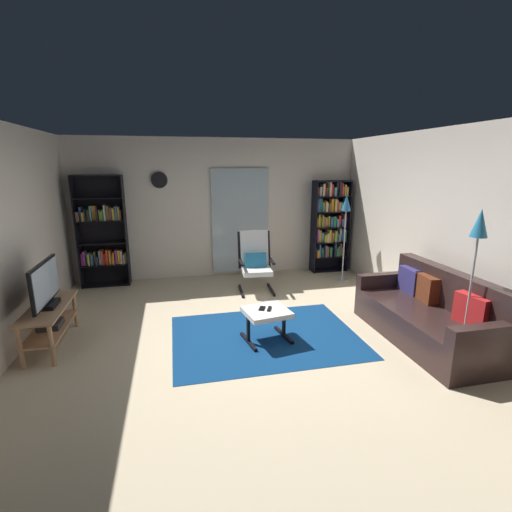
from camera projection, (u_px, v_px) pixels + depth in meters
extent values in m
plane|color=beige|center=(250.00, 340.00, 4.58)|extent=(7.02, 7.02, 0.00)
cube|color=silver|center=(218.00, 209.00, 7.01)|extent=(5.60, 0.06, 2.60)
cube|color=silver|center=(450.00, 229.00, 4.84)|extent=(0.06, 6.00, 2.60)
cube|color=silver|center=(240.00, 221.00, 7.09)|extent=(1.10, 0.01, 2.00)
cube|color=navy|center=(265.00, 336.00, 4.67)|extent=(2.31, 1.73, 0.01)
cube|color=tan|center=(48.00, 307.00, 4.33)|extent=(0.40, 1.13, 0.02)
cube|color=tan|center=(51.00, 328.00, 4.39)|extent=(0.36, 1.07, 0.02)
cylinder|color=tan|center=(52.00, 346.00, 3.93)|extent=(0.05, 0.05, 0.48)
cylinder|color=tan|center=(75.00, 310.00, 4.91)|extent=(0.05, 0.05, 0.48)
cylinder|color=tan|center=(20.00, 349.00, 3.87)|extent=(0.05, 0.05, 0.48)
cylinder|color=tan|center=(50.00, 312.00, 4.84)|extent=(0.05, 0.05, 0.48)
cube|color=#28282D|center=(51.00, 324.00, 4.38)|extent=(0.24, 0.28, 0.07)
cube|color=black|center=(48.00, 305.00, 4.32)|extent=(0.20, 0.32, 0.05)
cube|color=black|center=(45.00, 283.00, 4.25)|extent=(0.04, 0.89, 0.49)
cube|color=silver|center=(47.00, 283.00, 4.26)|extent=(0.01, 0.83, 0.44)
cube|color=black|center=(77.00, 233.00, 6.33)|extent=(0.02, 0.30, 1.95)
cube|color=black|center=(126.00, 231.00, 6.50)|extent=(0.02, 0.30, 1.95)
cube|color=black|center=(103.00, 230.00, 6.55)|extent=(0.82, 0.02, 1.95)
cube|color=black|center=(107.00, 284.00, 6.65)|extent=(0.79, 0.28, 0.02)
cube|color=black|center=(105.00, 264.00, 6.56)|extent=(0.79, 0.28, 0.02)
cube|color=black|center=(103.00, 243.00, 6.46)|extent=(0.79, 0.28, 0.02)
cube|color=black|center=(101.00, 221.00, 6.37)|extent=(0.79, 0.28, 0.02)
cube|color=black|center=(99.00, 198.00, 6.28)|extent=(0.79, 0.28, 0.02)
cube|color=black|center=(96.00, 176.00, 6.18)|extent=(0.79, 0.28, 0.02)
cube|color=#9E3498|center=(83.00, 259.00, 6.47)|extent=(0.03, 0.16, 0.21)
cube|color=#92428B|center=(85.00, 258.00, 6.47)|extent=(0.04, 0.18, 0.25)
cube|color=teal|center=(87.00, 259.00, 6.49)|extent=(0.02, 0.10, 0.21)
cube|color=gold|center=(90.00, 259.00, 6.49)|extent=(0.03, 0.22, 0.20)
cube|color=#2E67A0|center=(93.00, 259.00, 6.49)|extent=(0.04, 0.15, 0.19)
cube|color=brown|center=(95.00, 258.00, 6.51)|extent=(0.03, 0.14, 0.23)
cube|color=#2B2735|center=(98.00, 260.00, 6.52)|extent=(0.04, 0.22, 0.16)
cube|color=#549EA2|center=(101.00, 257.00, 6.52)|extent=(0.03, 0.17, 0.25)
cube|color=red|center=(103.00, 257.00, 6.51)|extent=(0.04, 0.16, 0.26)
cube|color=red|center=(106.00, 258.00, 6.55)|extent=(0.03, 0.19, 0.20)
cube|color=red|center=(108.00, 257.00, 6.54)|extent=(0.03, 0.22, 0.26)
cube|color=orange|center=(110.00, 257.00, 6.53)|extent=(0.03, 0.15, 0.25)
cube|color=beige|center=(113.00, 258.00, 6.58)|extent=(0.02, 0.20, 0.17)
cube|color=orange|center=(114.00, 257.00, 6.56)|extent=(0.02, 0.21, 0.22)
cube|color=#9B3390|center=(117.00, 257.00, 6.55)|extent=(0.04, 0.12, 0.25)
cube|color=gold|center=(119.00, 257.00, 6.58)|extent=(0.04, 0.15, 0.24)
cube|color=beige|center=(122.00, 256.00, 6.59)|extent=(0.03, 0.22, 0.24)
cube|color=beige|center=(124.00, 258.00, 6.60)|extent=(0.03, 0.19, 0.18)
cube|color=olive|center=(126.00, 257.00, 6.60)|extent=(0.03, 0.14, 0.20)
cube|color=brown|center=(78.00, 216.00, 6.26)|extent=(0.04, 0.18, 0.16)
cube|color=#345CB7|center=(81.00, 214.00, 6.29)|extent=(0.04, 0.14, 0.24)
cube|color=gold|center=(84.00, 217.00, 6.28)|extent=(0.04, 0.19, 0.15)
cube|color=black|center=(86.00, 215.00, 6.28)|extent=(0.02, 0.22, 0.21)
cube|color=#2F2620|center=(89.00, 215.00, 6.31)|extent=(0.04, 0.19, 0.19)
cube|color=#529DA2|center=(91.00, 213.00, 6.32)|extent=(0.03, 0.17, 0.25)
cube|color=gold|center=(93.00, 213.00, 6.33)|extent=(0.03, 0.12, 0.25)
cube|color=orange|center=(95.00, 213.00, 6.33)|extent=(0.03, 0.12, 0.25)
cube|color=#292034|center=(98.00, 214.00, 6.34)|extent=(0.03, 0.24, 0.21)
cube|color=#A39B2A|center=(100.00, 215.00, 6.36)|extent=(0.03, 0.16, 0.18)
cube|color=olive|center=(102.00, 216.00, 6.34)|extent=(0.02, 0.15, 0.16)
cube|color=#308547|center=(103.00, 215.00, 6.37)|extent=(0.02, 0.24, 0.19)
cube|color=#BEB7A3|center=(105.00, 213.00, 6.34)|extent=(0.03, 0.17, 0.27)
cube|color=brown|center=(108.00, 213.00, 6.38)|extent=(0.04, 0.21, 0.25)
cube|color=brown|center=(111.00, 214.00, 6.40)|extent=(0.04, 0.18, 0.22)
cube|color=yellow|center=(114.00, 214.00, 6.41)|extent=(0.04, 0.20, 0.20)
cube|color=#3C60A3|center=(117.00, 213.00, 6.41)|extent=(0.03, 0.23, 0.24)
cube|color=gold|center=(119.00, 213.00, 6.40)|extent=(0.03, 0.12, 0.23)
cube|color=brown|center=(121.00, 215.00, 6.41)|extent=(0.03, 0.14, 0.18)
cube|color=black|center=(314.00, 227.00, 7.27)|extent=(0.02, 0.30, 1.82)
cube|color=black|center=(346.00, 226.00, 7.42)|extent=(0.02, 0.30, 1.82)
cube|color=black|center=(327.00, 226.00, 7.48)|extent=(0.72, 0.02, 1.82)
cube|color=black|center=(328.00, 270.00, 7.56)|extent=(0.68, 0.28, 0.02)
cube|color=black|center=(329.00, 256.00, 7.49)|extent=(0.68, 0.28, 0.02)
cube|color=black|center=(329.00, 242.00, 7.42)|extent=(0.68, 0.28, 0.02)
cube|color=black|center=(330.00, 227.00, 7.34)|extent=(0.68, 0.28, 0.02)
cube|color=black|center=(331.00, 212.00, 7.27)|extent=(0.68, 0.28, 0.02)
cube|color=black|center=(332.00, 196.00, 7.20)|extent=(0.68, 0.28, 0.02)
cube|color=black|center=(332.00, 181.00, 7.13)|extent=(0.68, 0.28, 0.02)
cube|color=#355CA2|center=(315.00, 252.00, 7.38)|extent=(0.03, 0.13, 0.19)
cube|color=orange|center=(316.00, 253.00, 7.40)|extent=(0.04, 0.23, 0.15)
cube|color=#3F66B4|center=(318.00, 250.00, 7.39)|extent=(0.02, 0.22, 0.27)
cube|color=#3067AD|center=(319.00, 252.00, 7.42)|extent=(0.03, 0.14, 0.17)
cube|color=#388E47|center=(321.00, 252.00, 7.42)|extent=(0.03, 0.18, 0.18)
cube|color=#2D201E|center=(323.00, 251.00, 7.41)|extent=(0.02, 0.22, 0.24)
cube|color=#3E65B4|center=(324.00, 251.00, 7.43)|extent=(0.03, 0.21, 0.23)
cube|color=#BF3D38|center=(326.00, 251.00, 7.45)|extent=(0.03, 0.21, 0.22)
cube|color=orange|center=(327.00, 252.00, 7.47)|extent=(0.02, 0.15, 0.17)
cube|color=#2F8946|center=(329.00, 251.00, 7.45)|extent=(0.03, 0.20, 0.20)
cube|color=#3E7853|center=(330.00, 252.00, 7.48)|extent=(0.04, 0.12, 0.17)
cube|color=#1E242E|center=(333.00, 251.00, 7.47)|extent=(0.02, 0.22, 0.19)
cube|color=#3859B5|center=(335.00, 250.00, 7.47)|extent=(0.03, 0.14, 0.26)
cube|color=#39903E|center=(336.00, 252.00, 7.49)|extent=(0.03, 0.17, 0.16)
cube|color=#3C8253|center=(337.00, 250.00, 7.52)|extent=(0.03, 0.23, 0.20)
cube|color=brown|center=(339.00, 249.00, 7.52)|extent=(0.04, 0.17, 0.25)
cube|color=olive|center=(341.00, 251.00, 7.53)|extent=(0.03, 0.11, 0.17)
cube|color=#963291|center=(315.00, 236.00, 7.33)|extent=(0.03, 0.11, 0.25)
cube|color=#A04587|center=(317.00, 235.00, 7.31)|extent=(0.03, 0.16, 0.27)
cube|color=orange|center=(319.00, 236.00, 7.33)|extent=(0.04, 0.14, 0.24)
cube|color=teal|center=(322.00, 237.00, 7.36)|extent=(0.04, 0.12, 0.19)
cube|color=gold|center=(324.00, 238.00, 7.38)|extent=(0.04, 0.23, 0.15)
cube|color=beige|center=(326.00, 237.00, 7.36)|extent=(0.04, 0.23, 0.19)
cube|color=gold|center=(328.00, 235.00, 7.38)|extent=(0.04, 0.22, 0.25)
cube|color=brown|center=(331.00, 237.00, 7.38)|extent=(0.03, 0.22, 0.19)
cube|color=gold|center=(332.00, 237.00, 7.39)|extent=(0.02, 0.14, 0.17)
cube|color=#97943F|center=(334.00, 236.00, 7.41)|extent=(0.04, 0.23, 0.22)
cube|color=#437C4C|center=(335.00, 236.00, 7.44)|extent=(0.04, 0.19, 0.19)
cube|color=teal|center=(337.00, 237.00, 7.45)|extent=(0.04, 0.24, 0.15)
cube|color=#BAB2AA|center=(340.00, 235.00, 7.44)|extent=(0.04, 0.12, 0.26)
cube|color=#3157AC|center=(341.00, 235.00, 7.45)|extent=(0.03, 0.16, 0.25)
cube|color=#2C7A46|center=(343.00, 235.00, 7.44)|extent=(0.03, 0.21, 0.23)
cube|color=brown|center=(316.00, 223.00, 7.27)|extent=(0.04, 0.16, 0.17)
cube|color=gold|center=(318.00, 220.00, 7.27)|extent=(0.03, 0.16, 0.25)
cube|color=gold|center=(320.00, 222.00, 7.28)|extent=(0.02, 0.11, 0.19)
cube|color=olive|center=(322.00, 221.00, 7.26)|extent=(0.03, 0.13, 0.24)
cube|color=brown|center=(324.00, 222.00, 7.28)|extent=(0.04, 0.16, 0.20)
cube|color=orange|center=(326.00, 222.00, 7.32)|extent=(0.04, 0.14, 0.18)
cube|color=gold|center=(328.00, 221.00, 7.30)|extent=(0.02, 0.12, 0.22)
cube|color=#3868AD|center=(330.00, 222.00, 7.32)|extent=(0.04, 0.20, 0.19)
cube|color=#2E7D45|center=(333.00, 221.00, 7.32)|extent=(0.04, 0.19, 0.21)
cube|color=teal|center=(336.00, 222.00, 7.33)|extent=(0.04, 0.23, 0.16)
cube|color=red|center=(337.00, 221.00, 7.36)|extent=(0.02, 0.24, 0.22)
cube|color=#C83336|center=(339.00, 221.00, 7.34)|extent=(0.03, 0.12, 0.21)
cube|color=#3D5CB0|center=(341.00, 222.00, 7.38)|extent=(0.04, 0.22, 0.15)
cube|color=orange|center=(343.00, 220.00, 7.37)|extent=(0.02, 0.20, 0.24)
cube|color=#8A3D8B|center=(345.00, 221.00, 7.39)|extent=(0.03, 0.13, 0.18)
cube|color=brown|center=(316.00, 206.00, 7.16)|extent=(0.02, 0.15, 0.21)
cube|color=#2A63B3|center=(318.00, 205.00, 7.17)|extent=(0.04, 0.14, 0.26)
cube|color=#397940|center=(321.00, 205.00, 7.17)|extent=(0.03, 0.11, 0.26)
cube|color=teal|center=(322.00, 207.00, 7.21)|extent=(0.03, 0.18, 0.18)
cube|color=orange|center=(324.00, 206.00, 7.21)|extent=(0.02, 0.23, 0.22)
cube|color=beige|center=(326.00, 207.00, 7.21)|extent=(0.03, 0.19, 0.19)
cube|color=beige|center=(327.00, 208.00, 7.23)|extent=(0.02, 0.11, 0.15)
cube|color=brown|center=(329.00, 207.00, 7.23)|extent=(0.04, 0.16, 0.16)
cube|color=orange|center=(331.00, 205.00, 7.23)|extent=(0.04, 0.13, 0.25)
cube|color=gold|center=(334.00, 205.00, 7.24)|extent=(0.04, 0.21, 0.25)
cube|color=#873790|center=(335.00, 205.00, 7.28)|extent=(0.03, 0.22, 0.23)
cube|color=orange|center=(338.00, 206.00, 7.29)|extent=(0.04, 0.21, 0.18)
cube|color=teal|center=(340.00, 207.00, 7.28)|extent=(0.02, 0.19, 0.18)
cube|color=#357A53|center=(342.00, 207.00, 7.28)|extent=(0.04, 0.14, 0.16)
cube|color=#959E29|center=(343.00, 206.00, 7.30)|extent=(0.02, 0.21, 0.19)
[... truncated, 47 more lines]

